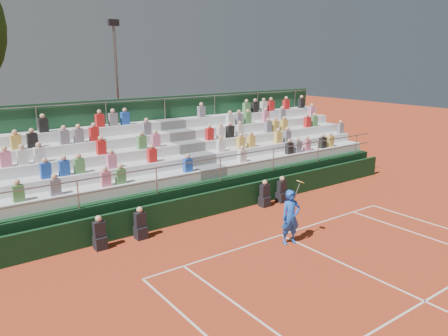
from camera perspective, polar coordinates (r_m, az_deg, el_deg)
ground at (r=16.14m, az=7.45°, el=-8.70°), size 90.00×90.00×0.00m
courtside_wall at (r=18.25m, az=0.56°, el=-4.15°), size 20.00×0.15×1.00m
line_officials at (r=17.13m, az=-2.37°, el=-5.49°), size 8.73×0.40×1.19m
grandstand at (r=20.67m, az=-4.81°, el=-0.33°), size 20.00×5.20×4.40m
tennis_player at (r=15.18m, az=8.71°, el=-6.35°), size 0.92×0.61×2.22m
floodlight_mast at (r=26.31m, az=-13.81°, el=10.75°), size 0.60×0.25×8.32m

